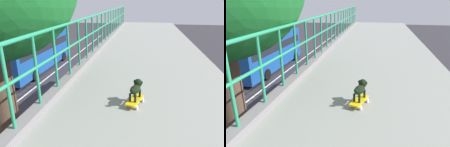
# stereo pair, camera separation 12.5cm
# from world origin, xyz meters

# --- Properties ---
(city_bus) EXTENTS (2.74, 10.22, 3.43)m
(city_bus) POSITION_xyz_m (-9.07, 17.55, 1.93)
(city_bus) COLOR #164491
(city_bus) RESTS_ON ground
(toy_skateboard) EXTENTS (0.30, 0.47, 0.09)m
(toy_skateboard) POSITION_xyz_m (1.15, 2.36, 5.08)
(toy_skateboard) COLOR gold
(toy_skateboard) RESTS_ON overpass_deck
(small_dog) EXTENTS (0.22, 0.38, 0.30)m
(small_dog) POSITION_xyz_m (1.16, 2.41, 5.28)
(small_dog) COLOR black
(small_dog) RESTS_ON toy_skateboard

